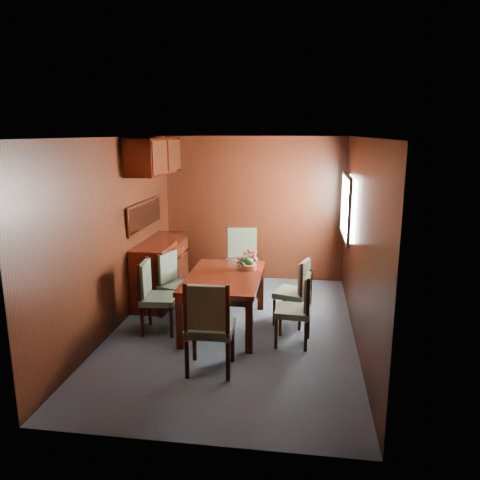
# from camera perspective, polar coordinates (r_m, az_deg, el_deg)

# --- Properties ---
(ground) EXTENTS (4.50, 4.50, 0.00)m
(ground) POSITION_cam_1_polar(r_m,az_deg,el_deg) (6.05, -0.76, -10.93)
(ground) COLOR #313943
(ground) RESTS_ON ground
(room_shell) EXTENTS (3.06, 4.52, 2.41)m
(room_shell) POSITION_cam_1_polar(r_m,az_deg,el_deg) (5.94, -1.31, 5.01)
(room_shell) COLOR black
(room_shell) RESTS_ON ground
(sideboard) EXTENTS (0.48, 1.40, 0.90)m
(sideboard) POSITION_cam_1_polar(r_m,az_deg,el_deg) (7.09, -9.57, -3.62)
(sideboard) COLOR #320D06
(sideboard) RESTS_ON ground
(dining_table) EXTENTS (0.92, 1.48, 0.69)m
(dining_table) POSITION_cam_1_polar(r_m,az_deg,el_deg) (5.95, -1.92, -5.23)
(dining_table) COLOR #320D06
(dining_table) RESTS_ON ground
(chair_left_near) EXTENTS (0.45, 0.47, 0.92)m
(chair_left_near) POSITION_cam_1_polar(r_m,az_deg,el_deg) (5.95, -10.48, -6.30)
(chair_left_near) COLOR black
(chair_left_near) RESTS_ON ground
(chair_left_far) EXTENTS (0.52, 0.53, 0.89)m
(chair_left_far) POSITION_cam_1_polar(r_m,az_deg,el_deg) (6.44, -8.08, -4.88)
(chair_left_far) COLOR black
(chair_left_far) RESTS_ON ground
(chair_right_near) EXTENTS (0.43, 0.44, 0.87)m
(chair_right_near) POSITION_cam_1_polar(r_m,az_deg,el_deg) (5.55, 7.20, -7.89)
(chair_right_near) COLOR black
(chair_right_near) RESTS_ON ground
(chair_right_far) EXTENTS (0.51, 0.52, 0.88)m
(chair_right_far) POSITION_cam_1_polar(r_m,az_deg,el_deg) (6.12, 6.96, -5.84)
(chair_right_far) COLOR black
(chair_right_far) RESTS_ON ground
(chair_head) EXTENTS (0.50, 0.48, 1.02)m
(chair_head) POSITION_cam_1_polar(r_m,az_deg,el_deg) (4.84, -3.83, -10.01)
(chair_head) COLOR black
(chair_head) RESTS_ON ground
(chair_foot) EXTENTS (0.58, 0.56, 1.04)m
(chair_foot) POSITION_cam_1_polar(r_m,az_deg,el_deg) (7.23, 0.30, -2.09)
(chair_foot) COLOR black
(chair_foot) RESTS_ON ground
(flower_centerpiece) EXTENTS (0.27, 0.27, 0.27)m
(flower_centerpiece) POSITION_cam_1_polar(r_m,az_deg,el_deg) (6.15, 0.89, -2.42)
(flower_centerpiece) COLOR #A84633
(flower_centerpiece) RESTS_ON dining_table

